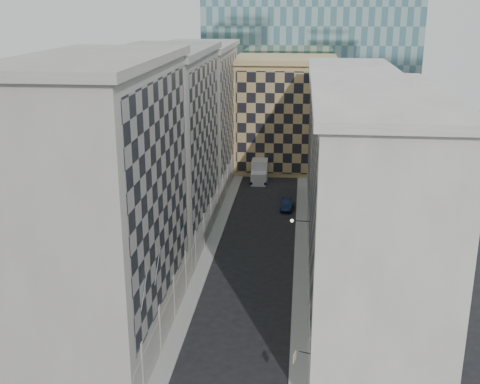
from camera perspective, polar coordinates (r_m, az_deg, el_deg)
The scene contains 14 objects.
sidewalk_west at distance 70.15m, azimuth -2.85°, elevation -5.45°, with size 1.50×100.00×0.15m, color gray.
sidewalk_east at distance 69.41m, azimuth 5.79°, elevation -5.78°, with size 1.50×100.00×0.15m, color gray.
bldg_left_a at distance 49.98m, azimuth -12.77°, elevation -1.15°, with size 10.80×22.80×23.70m.
bldg_left_b at distance 70.48m, azimuth -7.16°, elevation 4.18°, with size 10.80×22.80×22.70m.
bldg_left_c at distance 91.68m, azimuth -4.09°, elevation 7.06°, with size 10.80×22.80×21.70m.
bldg_right_a at distance 52.05m, azimuth 12.22°, elevation -2.10°, with size 10.80×26.80×20.70m.
bldg_right_b at distance 78.02m, azimuth 10.24°, elevation 4.23°, with size 10.80×28.80×19.70m.
tan_block at distance 103.29m, azimuth 4.29°, elevation 7.47°, with size 16.80×14.80×18.80m.
church_tower at distance 115.86m, azimuth 3.70°, elevation 17.28°, with size 7.20×7.20×51.50m.
flagpoles_left at distance 45.58m, azimuth -8.42°, elevation -7.95°, with size 0.10×6.33×2.33m.
bracket_lamp at distance 61.57m, azimuth 5.11°, elevation -2.73°, with size 1.98×0.36×0.36m.
box_truck at distance 96.44m, azimuth 1.86°, elevation 1.92°, with size 2.59×6.20×3.38m.
dark_car at distance 83.60m, azimuth 4.48°, elevation -1.15°, with size 1.55×4.43×1.46m, color #0E1A35.
shop_sign at distance 43.72m, azimuth 5.29°, elevation -15.27°, with size 1.21×0.69×0.78m.
Camera 1 is at (4.89, -33.76, 27.51)m, focal length 45.00 mm.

